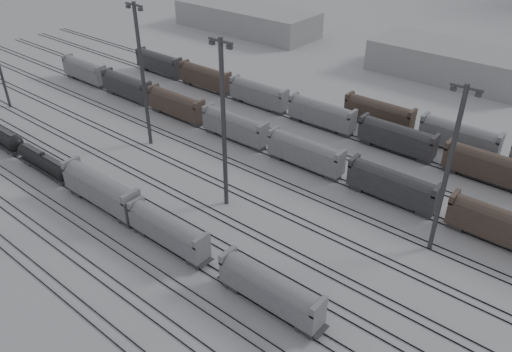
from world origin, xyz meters
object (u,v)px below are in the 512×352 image
Objects in this scene: tank_car_b at (44,162)px; hopper_car_a at (101,188)px; light_mast_c at (224,123)px; hopper_car_b at (168,229)px; hopper_car_c at (270,288)px.

hopper_car_a reaches higher than tank_car_b.
light_mast_c is at bearing 23.01° from tank_car_b.
hopper_car_c is (18.39, 0.00, 0.05)m from hopper_car_b.
hopper_car_a is at bearing -137.15° from light_mast_c.
hopper_car_a is 0.60× the size of light_mast_c.
tank_car_b is 32.76m from hopper_car_b.
hopper_car_a is (17.12, 0.00, 1.38)m from tank_car_b.
hopper_car_c is at bearing 0.00° from tank_car_b.
light_mast_c reaches higher than hopper_car_a.
tank_car_b is 1.09× the size of hopper_car_b.
light_mast_c is (14.45, 13.40, 10.84)m from hopper_car_a.
hopper_car_b reaches higher than tank_car_b.
tank_car_b is 36.40m from light_mast_c.
hopper_car_a is at bearing 180.00° from hopper_car_b.
hopper_car_b is at bearing -0.00° from hopper_car_a.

